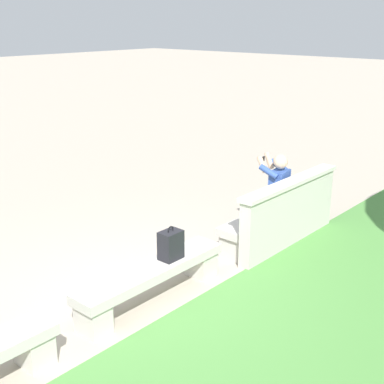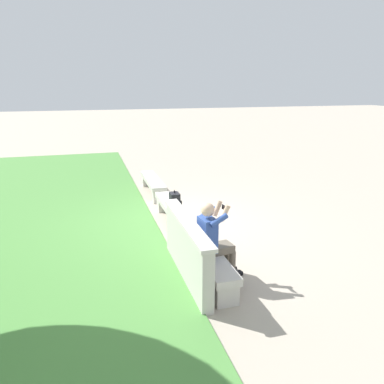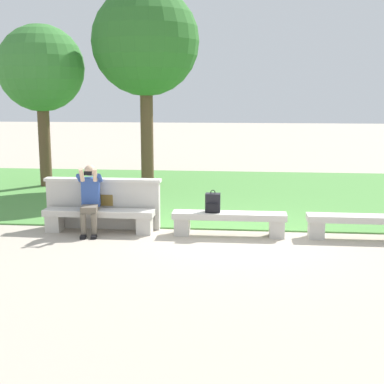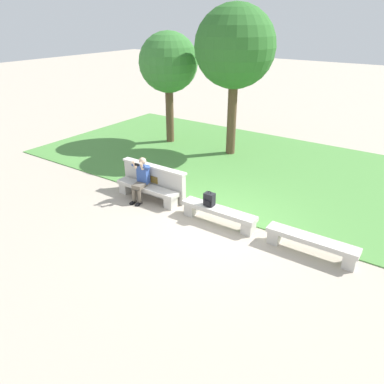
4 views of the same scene
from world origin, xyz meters
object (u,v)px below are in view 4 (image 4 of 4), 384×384
Objects in this scene: bench_near at (219,213)px; backpack at (209,200)px; bench_mid at (311,243)px; person_photographer at (141,177)px; bench_main at (147,190)px; tree_left_background at (168,63)px; tree_behind_wall at (235,48)px.

bench_near is 5.05× the size of backpack.
bench_mid is 5.22m from person_photographer.
tree_left_background is at bearing 120.68° from bench_main.
bench_main is 0.39× the size of tree_behind_wall.
bench_main is 1.00× the size of bench_near.
bench_near is 2.53m from bench_mid.
tree_left_background is (-2.81, 5.05, 2.59)m from person_photographer.
tree_left_background is (-8.01, 4.97, 3.03)m from bench_mid.
backpack is at bearing -66.71° from tree_behind_wall.
tree_left_background is at bearing 137.79° from bench_near.
backpack is (-0.31, 0.01, 0.32)m from bench_near.
tree_left_background is (-5.16, 4.96, 2.71)m from backpack.
tree_left_background is (-2.97, -0.14, -0.71)m from tree_behind_wall.
bench_mid is (5.06, 0.00, 0.00)m from bench_main.
person_photographer is 0.29× the size of tree_left_background.
bench_mid is 8.09m from tree_behind_wall.
person_photographer is 2.36m from backpack.
bench_near is 2.71m from person_photographer.
bench_near is 7.99m from tree_left_background.
bench_main is at bearing -179.87° from backpack.
bench_near is at bearing 180.00° from bench_mid.
bench_mid is 5.05× the size of backpack.
bench_near is 6.81m from tree_behind_wall.
person_photographer is (-2.67, -0.08, 0.43)m from bench_near.
person_photographer is at bearing -179.16° from bench_mid.
backpack is at bearing 179.90° from bench_mid.
backpack reaches higher than bench_near.
tree_behind_wall is 3.06m from tree_left_background.
tree_left_background is at bearing -177.25° from tree_behind_wall.
person_photographer reaches higher than bench_near.
bench_near is 1.00× the size of bench_mid.
bench_near is 0.39× the size of tree_behind_wall.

